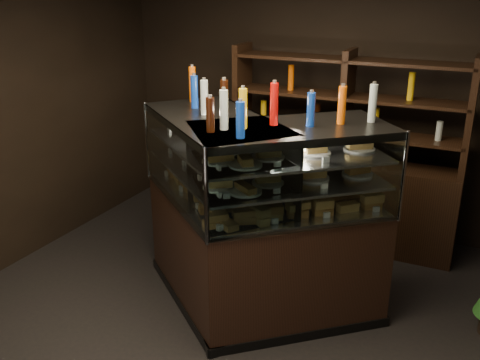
% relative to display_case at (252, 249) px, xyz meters
% --- Properties ---
extents(ground, '(5.00, 5.00, 0.00)m').
position_rel_display_case_xyz_m(ground, '(0.10, -0.52, -0.54)').
color(ground, black).
rests_on(ground, ground).
extents(room_shell, '(5.02, 5.02, 3.01)m').
position_rel_display_case_xyz_m(room_shell, '(0.10, -0.52, 1.40)').
color(room_shell, black).
rests_on(room_shell, ground).
extents(display_case, '(2.25, 1.55, 1.63)m').
position_rel_display_case_xyz_m(display_case, '(0.00, 0.00, 0.00)').
color(display_case, black).
rests_on(display_case, ground).
extents(food_display, '(1.80, 1.01, 0.49)m').
position_rel_display_case_xyz_m(food_display, '(0.00, -0.01, 0.67)').
color(food_display, '#D08B4A').
rests_on(food_display, display_case).
extents(bottles_top, '(1.62, 0.87, 0.30)m').
position_rel_display_case_xyz_m(bottles_top, '(-0.00, 0.00, 1.22)').
color(bottles_top, yellow).
rests_on(bottles_top, display_case).
extents(back_shelving, '(2.32, 0.47, 2.00)m').
position_rel_display_case_xyz_m(back_shelving, '(0.30, 1.53, 0.07)').
color(back_shelving, black).
rests_on(back_shelving, ground).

